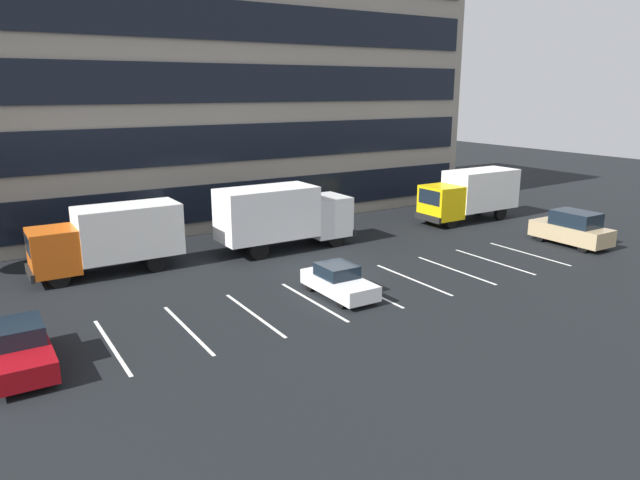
{
  "coord_description": "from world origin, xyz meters",
  "views": [
    {
      "loc": [
        -15.02,
        -22.87,
        8.87
      ],
      "look_at": [
        0.18,
        1.36,
        1.4
      ],
      "focal_mm": 32.63,
      "sensor_mm": 36.0,
      "label": 1
    }
  ],
  "objects": [
    {
      "name": "box_truck_white",
      "position": [
        0.14,
        5.2,
        2.04
      ],
      "size": [
        7.83,
        2.59,
        3.63
      ],
      "color": "white",
      "rests_on": "ground_plane"
    },
    {
      "name": "lot_markings",
      "position": [
        0.0,
        -2.8,
        0.0
      ],
      "size": [
        22.54,
        5.4,
        0.01
      ],
      "color": "silver",
      "rests_on": "ground_plane"
    },
    {
      "name": "suv_tan",
      "position": [
        14.82,
        -2.88,
        0.98
      ],
      "size": [
        1.9,
        4.49,
        2.03
      ],
      "color": "tan",
      "rests_on": "ground_plane"
    },
    {
      "name": "sedan_white",
      "position": [
        -1.47,
        -2.81,
        0.67
      ],
      "size": [
        1.65,
        3.94,
        1.41
      ],
      "color": "white",
      "rests_on": "ground_plane"
    },
    {
      "name": "office_building",
      "position": [
        0.0,
        17.95,
        9.0
      ],
      "size": [
        38.32,
        14.06,
        18.0
      ],
      "color": "gray",
      "rests_on": "ground_plane"
    },
    {
      "name": "ground_plane",
      "position": [
        0.0,
        0.0,
        0.0
      ],
      "size": [
        120.0,
        120.0,
        0.0
      ],
      "primitive_type": "plane",
      "color": "black"
    },
    {
      "name": "box_truck_yellow",
      "position": [
        14.6,
        4.92,
        1.94
      ],
      "size": [
        7.44,
        2.46,
        3.45
      ],
      "color": "yellow",
      "rests_on": "ground_plane"
    },
    {
      "name": "box_truck_orange",
      "position": [
        -9.11,
        5.9,
        1.87
      ],
      "size": [
        7.16,
        2.37,
        3.32
      ],
      "color": "#D85914",
      "rests_on": "ground_plane"
    },
    {
      "name": "sedan_maroon",
      "position": [
        -14.1,
        -3.06,
        0.73
      ],
      "size": [
        1.81,
        4.32,
        1.55
      ],
      "color": "maroon",
      "rests_on": "ground_plane"
    }
  ]
}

